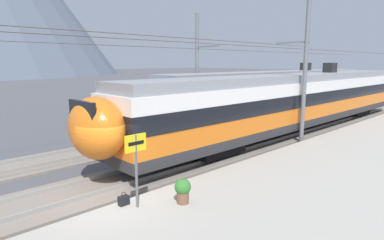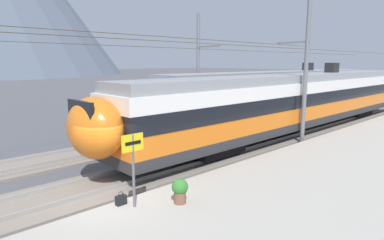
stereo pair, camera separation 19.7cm
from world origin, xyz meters
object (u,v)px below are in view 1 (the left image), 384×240
object	(u,v)px
train_far_track	(278,90)
platform_sign	(136,154)
train_near_platform	(295,99)
potted_plant_platform_edge	(183,189)
catenary_mast_mid	(303,68)
catenary_mast_far_side	(198,68)
handbag_near_sign	(124,200)

from	to	relation	value
train_far_track	platform_sign	bearing A→B (deg)	-159.25
train_far_track	platform_sign	distance (m)	20.84
train_near_platform	potted_plant_platform_edge	world-z (taller)	train_near_platform
train_near_platform	catenary_mast_mid	xyz separation A→B (m)	(-2.31, -1.61, 2.04)
train_far_track	catenary_mast_mid	size ratio (longest dim) A/B	0.60
train_far_track	catenary_mast_far_side	bearing A→B (deg)	166.63
platform_sign	potted_plant_platform_edge	world-z (taller)	platform_sign
catenary_mast_mid	potted_plant_platform_edge	distance (m)	11.47
catenary_mast_far_side	handbag_near_sign	xyz separation A→B (m)	(-11.95, -8.83, -3.66)
train_far_track	handbag_near_sign	world-z (taller)	train_far_track
catenary_mast_mid	handbag_near_sign	size ratio (longest dim) A/B	113.02
handbag_near_sign	potted_plant_platform_edge	bearing A→B (deg)	-39.50
train_near_platform	catenary_mast_far_side	bearing A→B (deg)	111.32
train_far_track	train_near_platform	bearing A→B (deg)	-139.25
catenary_mast_mid	potted_plant_platform_edge	world-z (taller)	catenary_mast_mid
train_far_track	potted_plant_platform_edge	bearing A→B (deg)	-156.12
catenary_mast_far_side	handbag_near_sign	bearing A→B (deg)	-143.53
platform_sign	train_near_platform	bearing A→B (deg)	11.31
potted_plant_platform_edge	handbag_near_sign	bearing A→B (deg)	140.50
catenary_mast_mid	handbag_near_sign	xyz separation A→B (m)	(-12.13, -0.83, -3.77)
platform_sign	handbag_near_sign	world-z (taller)	platform_sign
platform_sign	catenary_mast_far_side	bearing A→B (deg)	38.20
train_near_platform	train_far_track	distance (m)	6.95
catenary_mast_far_side	train_near_platform	bearing A→B (deg)	-68.68
catenary_mast_far_side	potted_plant_platform_edge	xyz separation A→B (m)	(-10.57, -9.96, -3.36)
catenary_mast_far_side	platform_sign	distance (m)	15.08
catenary_mast_far_side	potted_plant_platform_edge	distance (m)	14.91
platform_sign	catenary_mast_mid	bearing A→B (deg)	5.89
catenary_mast_far_side	handbag_near_sign	distance (m)	15.30
catenary_mast_far_side	potted_plant_platform_edge	world-z (taller)	catenary_mast_far_side
catenary_mast_mid	platform_sign	distance (m)	12.19
handbag_near_sign	platform_sign	bearing A→B (deg)	-61.27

